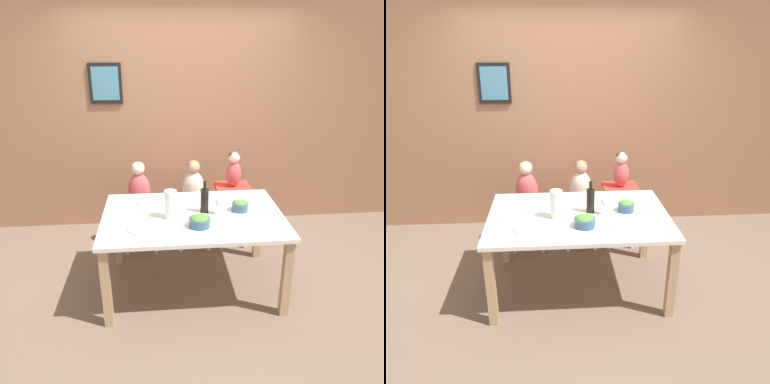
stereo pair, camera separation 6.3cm
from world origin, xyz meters
The scene contains 17 objects.
ground_plane centered at (0.00, 0.00, 0.00)m, with size 14.00×14.00×0.00m, color #705B4C.
wall_back centered at (0.00, 1.42, 1.35)m, with size 10.00×0.09×2.70m.
dining_table centered at (0.00, 0.00, 0.65)m, with size 1.57×1.04×0.74m.
chair_far_left centered at (-0.50, 0.77, 0.40)m, with size 0.44×0.41×0.48m.
chair_far_center centered at (0.08, 0.77, 0.40)m, with size 0.44×0.41×0.48m.
chair_right_highchair centered at (0.51, 0.77, 0.55)m, with size 0.37×0.35×0.69m.
person_child_left centered at (-0.50, 0.77, 0.72)m, with size 0.23×0.20×0.51m.
person_child_center centered at (0.08, 0.77, 0.72)m, with size 0.23×0.20×0.51m.
person_baby_right centered at (0.51, 0.77, 0.89)m, with size 0.16×0.14×0.38m.
wine_bottle centered at (0.11, 0.05, 0.86)m, with size 0.07×0.07×0.29m.
paper_towel_roll centered at (-0.19, -0.05, 0.87)m, with size 0.10×0.10×0.25m.
wine_glass_near centered at (0.23, -0.02, 0.86)m, with size 0.07×0.07×0.16m.
salad_bowl_large centered at (0.03, -0.22, 0.79)m, with size 0.18×0.18×0.10m.
salad_bowl_small centered at (0.42, 0.04, 0.79)m, with size 0.14×0.14×0.10m.
dinner_plate_front_left centered at (-0.44, -0.24, 0.75)m, with size 0.21×0.21×0.01m.
dinner_plate_back_left centered at (-0.40, 0.32, 0.75)m, with size 0.21×0.21×0.01m.
dinner_plate_back_right centered at (0.52, 0.28, 0.75)m, with size 0.21×0.21×0.01m.
Camera 1 is at (-0.27, -2.93, 2.16)m, focal length 35.00 mm.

